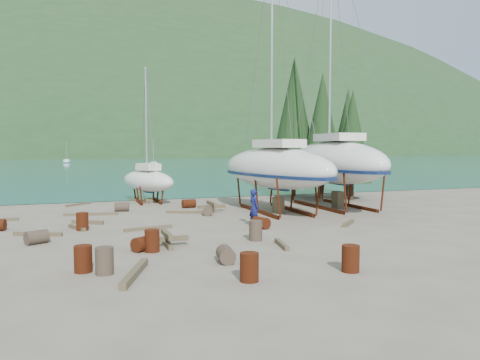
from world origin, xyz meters
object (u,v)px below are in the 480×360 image
object	(u,v)px
worker	(254,208)
large_sailboat_far	(334,162)
large_sailboat_near	(275,167)
small_sailboat_shore	(148,180)

from	to	relation	value
worker	large_sailboat_far	bearing A→B (deg)	-62.93
large_sailboat_far	large_sailboat_near	bearing A→B (deg)	-168.65
worker	small_sailboat_shore	bearing A→B (deg)	9.29
worker	large_sailboat_near	bearing A→B (deg)	-41.96
large_sailboat_near	worker	distance (m)	5.85
large_sailboat_far	worker	distance (m)	9.70
large_sailboat_far	worker	bearing A→B (deg)	-143.70
large_sailboat_near	large_sailboat_far	distance (m)	4.72
large_sailboat_near	large_sailboat_far	bearing A→B (deg)	-1.34
large_sailboat_far	worker	xyz separation A→B (m)	(-7.84, -5.29, -2.14)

